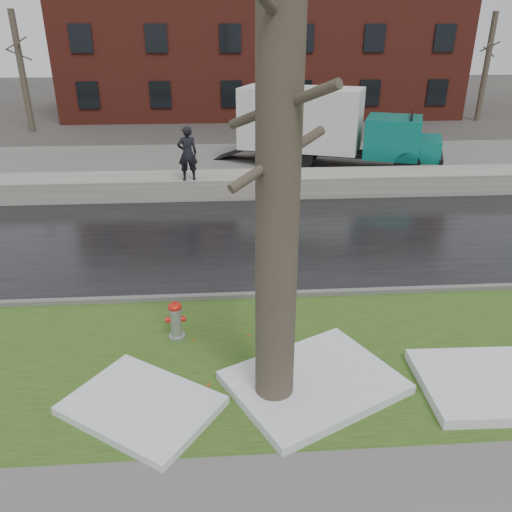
{
  "coord_description": "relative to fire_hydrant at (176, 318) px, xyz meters",
  "views": [
    {
      "loc": [
        -0.93,
        -8.65,
        5.42
      ],
      "look_at": [
        -0.25,
        1.08,
        1.0
      ],
      "focal_mm": 35.0,
      "sensor_mm": 36.0,
      "label": 1
    }
  ],
  "objects": [
    {
      "name": "snow_patch_far",
      "position": [
        -0.39,
        -1.98,
        -0.35
      ],
      "size": [
        2.72,
        2.57,
        0.14
      ],
      "primitive_type": "cube",
      "rotation": [
        0.0,
        0.0,
        -0.6
      ],
      "color": "white",
      "rests_on": "verge"
    },
    {
      "name": "road",
      "position": [
        1.88,
        4.98,
        -0.45
      ],
      "size": [
        60.0,
        7.0,
        0.03
      ],
      "primitive_type": "cube",
      "color": "black",
      "rests_on": "ground"
    },
    {
      "name": "fire_hydrant",
      "position": [
        0.0,
        0.0,
        0.0
      ],
      "size": [
        0.38,
        0.33,
        0.79
      ],
      "rotation": [
        0.0,
        0.0,
        0.06
      ],
      "color": "#9C9FA4",
      "rests_on": "verge"
    },
    {
      "name": "brick_building",
      "position": [
        3.88,
        30.48,
        4.54
      ],
      "size": [
        26.0,
        12.0,
        10.0
      ],
      "primitive_type": "cube",
      "color": "maroon",
      "rests_on": "ground"
    },
    {
      "name": "snow_patch_near",
      "position": [
        2.37,
        -1.62,
        -0.34
      ],
      "size": [
        3.23,
        2.97,
        0.16
      ],
      "primitive_type": "cube",
      "rotation": [
        0.0,
        0.0,
        0.47
      ],
      "color": "white",
      "rests_on": "verge"
    },
    {
      "name": "worker",
      "position": [
        -0.19,
        8.58,
        1.2
      ],
      "size": [
        0.75,
        0.57,
        1.82
      ],
      "primitive_type": "imported",
      "rotation": [
        0.0,
        0.0,
        3.36
      ],
      "color": "black",
      "rests_on": "snowbank"
    },
    {
      "name": "curb",
      "position": [
        1.88,
        1.48,
        -0.39
      ],
      "size": [
        60.0,
        0.15,
        0.14
      ],
      "primitive_type": "cube",
      "color": "slate",
      "rests_on": "ground"
    },
    {
      "name": "ground",
      "position": [
        1.88,
        0.48,
        -0.46
      ],
      "size": [
        120.0,
        120.0,
        0.0
      ],
      "primitive_type": "plane",
      "color": "#47423D",
      "rests_on": "ground"
    },
    {
      "name": "box_truck",
      "position": [
        5.37,
        13.2,
        1.26
      ],
      "size": [
        9.65,
        5.06,
        3.25
      ],
      "rotation": [
        0.0,
        0.0,
        -0.37
      ],
      "color": "black",
      "rests_on": "ground"
    },
    {
      "name": "verge",
      "position": [
        1.88,
        -0.77,
        -0.44
      ],
      "size": [
        60.0,
        4.5,
        0.04
      ],
      "primitive_type": "cube",
      "color": "#2A4818",
      "rests_on": "ground"
    },
    {
      "name": "snowbank",
      "position": [
        1.88,
        9.18,
        -0.09
      ],
      "size": [
        60.0,
        1.6,
        0.75
      ],
      "primitive_type": "cube",
      "color": "#ABA79C",
      "rests_on": "ground"
    },
    {
      "name": "parking_lot",
      "position": [
        1.88,
        13.48,
        -0.45
      ],
      "size": [
        60.0,
        9.0,
        0.03
      ],
      "primitive_type": "cube",
      "color": "slate",
      "rests_on": "ground"
    },
    {
      "name": "tree",
      "position": [
        1.68,
        -1.83,
        3.37
      ],
      "size": [
        1.37,
        1.55,
        7.54
      ],
      "rotation": [
        0.0,
        0.0,
        0.24
      ],
      "color": "brown",
      "rests_on": "verge"
    },
    {
      "name": "bg_tree_right",
      "position": [
        17.88,
        24.48,
        2.87
      ],
      "size": [
        1.4,
        1.62,
        6.5
      ],
      "color": "brown",
      "rests_on": "ground"
    },
    {
      "name": "bg_tree_center",
      "position": [
        -4.12,
        26.48,
        2.87
      ],
      "size": [
        1.4,
        1.62,
        6.5
      ],
      "color": "brown",
      "rests_on": "ground"
    },
    {
      "name": "bg_tree_left",
      "position": [
        -10.12,
        22.48,
        2.87
      ],
      "size": [
        1.4,
        1.62,
        6.5
      ],
      "color": "brown",
      "rests_on": "ground"
    },
    {
      "name": "snow_patch_side",
      "position": [
        5.52,
        -1.88,
        -0.33
      ],
      "size": [
        2.84,
        1.87,
        0.18
      ],
      "primitive_type": "cube",
      "rotation": [
        0.0,
        0.0,
        -0.02
      ],
      "color": "white",
      "rests_on": "verge"
    }
  ]
}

